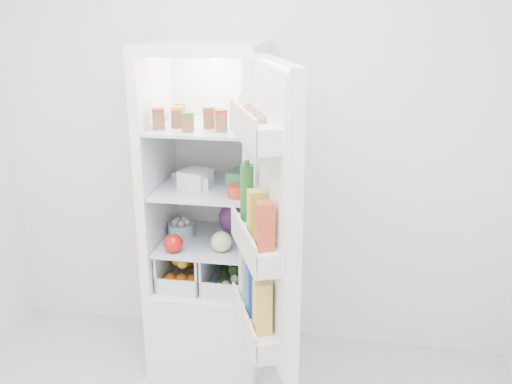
% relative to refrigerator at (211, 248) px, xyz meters
% --- Properties ---
extents(room_walls, '(3.02, 3.02, 2.61)m').
position_rel_refrigerator_xyz_m(room_walls, '(0.20, -1.25, 0.93)').
color(room_walls, white).
rests_on(room_walls, ground).
extents(refrigerator, '(0.60, 0.60, 1.80)m').
position_rel_refrigerator_xyz_m(refrigerator, '(0.00, 0.00, 0.00)').
color(refrigerator, white).
rests_on(refrigerator, ground).
extents(shelf_low, '(0.49, 0.53, 0.01)m').
position_rel_refrigerator_xyz_m(shelf_low, '(-0.00, -0.06, 0.07)').
color(shelf_low, silver).
rests_on(shelf_low, refrigerator).
extents(shelf_mid, '(0.49, 0.53, 0.02)m').
position_rel_refrigerator_xyz_m(shelf_mid, '(-0.00, -0.06, 0.38)').
color(shelf_mid, silver).
rests_on(shelf_mid, refrigerator).
extents(shelf_top, '(0.49, 0.53, 0.02)m').
position_rel_refrigerator_xyz_m(shelf_top, '(-0.00, -0.06, 0.71)').
color(shelf_top, silver).
rests_on(shelf_top, refrigerator).
extents(crisper_left, '(0.23, 0.46, 0.22)m').
position_rel_refrigerator_xyz_m(crisper_left, '(-0.12, -0.06, -0.06)').
color(crisper_left, silver).
rests_on(crisper_left, refrigerator).
extents(crisper_right, '(0.23, 0.46, 0.22)m').
position_rel_refrigerator_xyz_m(crisper_right, '(0.12, -0.06, -0.06)').
color(crisper_right, silver).
rests_on(crisper_right, refrigerator).
extents(condiment_jars, '(0.46, 0.32, 0.08)m').
position_rel_refrigerator_xyz_m(condiment_jars, '(-0.02, -0.14, 0.76)').
color(condiment_jars, '#B21919').
rests_on(condiment_jars, shelf_top).
extents(squeeze_bottle, '(0.05, 0.05, 0.16)m').
position_rel_refrigerator_xyz_m(squeeze_bottle, '(0.17, 0.04, 0.80)').
color(squeeze_bottle, white).
rests_on(squeeze_bottle, shelf_top).
extents(tub_white, '(0.18, 0.18, 0.09)m').
position_rel_refrigerator_xyz_m(tub_white, '(-0.05, -0.09, 0.44)').
color(tub_white, white).
rests_on(tub_white, shelf_mid).
extents(tub_cream, '(0.12, 0.12, 0.07)m').
position_rel_refrigerator_xyz_m(tub_cream, '(-0.03, -0.10, 0.43)').
color(tub_cream, white).
rests_on(tub_cream, shelf_mid).
extents(tin_red, '(0.11, 0.11, 0.06)m').
position_rel_refrigerator_xyz_m(tin_red, '(0.19, -0.22, 0.42)').
color(tin_red, red).
rests_on(tin_red, shelf_mid).
extents(foil_tray, '(0.15, 0.11, 0.04)m').
position_rel_refrigerator_xyz_m(foil_tray, '(-0.14, 0.07, 0.41)').
color(foil_tray, '#B6B7BB').
rests_on(foil_tray, shelf_mid).
extents(tub_green, '(0.13, 0.16, 0.08)m').
position_rel_refrigerator_xyz_m(tub_green, '(0.17, -0.02, 0.43)').
color(tub_green, '#43935C').
rests_on(tub_green, shelf_mid).
extents(red_cabbage, '(0.18, 0.18, 0.18)m').
position_rel_refrigerator_xyz_m(red_cabbage, '(0.13, 0.06, 0.17)').
color(red_cabbage, '#5D205E').
rests_on(red_cabbage, shelf_low).
extents(bell_pepper, '(0.10, 0.10, 0.10)m').
position_rel_refrigerator_xyz_m(bell_pepper, '(-0.14, -0.25, 0.13)').
color(bell_pepper, red).
rests_on(bell_pepper, shelf_low).
extents(mushroom_bowl, '(0.19, 0.19, 0.07)m').
position_rel_refrigerator_xyz_m(mushroom_bowl, '(-0.17, -0.02, 0.12)').
color(mushroom_bowl, '#95C3DE').
rests_on(mushroom_bowl, shelf_low).
extents(salad_bag, '(0.11, 0.11, 0.11)m').
position_rel_refrigerator_xyz_m(salad_bag, '(0.11, -0.20, 0.14)').
color(salad_bag, beige).
rests_on(salad_bag, shelf_low).
extents(citrus_pile, '(0.20, 0.31, 0.16)m').
position_rel_refrigerator_xyz_m(citrus_pile, '(-0.13, -0.10, -0.08)').
color(citrus_pile, '#E15A0B').
rests_on(citrus_pile, refrigerator).
extents(veg_pile, '(0.16, 0.30, 0.10)m').
position_rel_refrigerator_xyz_m(veg_pile, '(0.13, -0.06, -0.10)').
color(veg_pile, '#1E4918').
rests_on(veg_pile, refrigerator).
extents(fridge_door, '(0.37, 0.58, 1.30)m').
position_rel_refrigerator_xyz_m(fridge_door, '(0.42, -0.61, 0.43)').
color(fridge_door, white).
rests_on(fridge_door, refrigerator).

